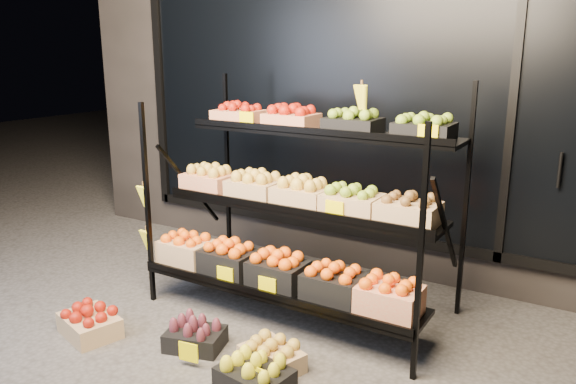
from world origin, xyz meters
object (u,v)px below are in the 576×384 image
Objects in this scene: floor_crate_left at (89,322)px; floor_crate_midleft at (195,335)px; floor_crate_midright at (272,355)px; display_rack at (295,207)px.

floor_crate_left reaches higher than floor_crate_midleft.
floor_crate_left is at bearing -147.26° from floor_crate_midright.
display_rack is 1.06m from floor_crate_midright.
display_rack reaches higher than floor_crate_midleft.
floor_crate_midleft is 0.55m from floor_crate_midright.
floor_crate_left is 0.75m from floor_crate_midleft.
display_rack is at bearing 55.05° from floor_crate_midleft.
floor_crate_left is 1.13× the size of floor_crate_midleft.
display_rack is 1.59m from floor_crate_left.
display_rack is 4.67× the size of floor_crate_left.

